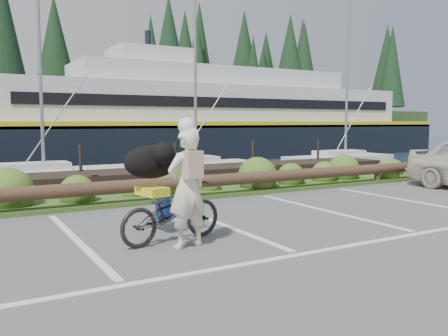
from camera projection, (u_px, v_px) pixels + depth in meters
The scene contains 6 objects.
ground at pixel (283, 248), 7.13m from camera, with size 72.00×72.00×0.00m, color #4D4D4F.
vegetation_strip at pixel (154, 197), 11.71m from camera, with size 34.00×1.60×0.10m, color #3D5B21.
log_rail at pixel (165, 203), 11.11m from camera, with size 32.00×0.30×0.60m, color #443021, non-canonical shape.
bicycle at pixel (172, 212), 7.48m from camera, with size 0.63×1.82×0.96m, color black.
cyclist at pixel (187, 188), 7.11m from camera, with size 0.66×0.43×1.81m, color #EAE3C6.
dog at pixel (152, 162), 7.85m from camera, with size 0.96×0.47×0.55m, color black.
Camera 1 is at (-4.23, -5.62, 1.90)m, focal length 38.00 mm.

